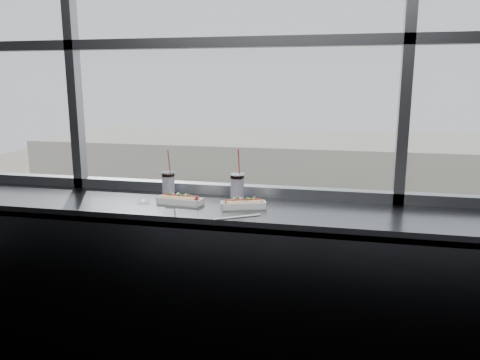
% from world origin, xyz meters
% --- Properties ---
extents(wall_back_lower, '(6.00, 0.00, 6.00)m').
position_xyz_m(wall_back_lower, '(0.00, 1.50, 0.55)').
color(wall_back_lower, black).
rests_on(wall_back_lower, ground).
extents(counter, '(6.00, 0.55, 0.06)m').
position_xyz_m(counter, '(0.00, 1.23, 1.07)').
color(counter, slate).
rests_on(counter, ground).
extents(counter_fascia, '(6.00, 0.04, 1.04)m').
position_xyz_m(counter_fascia, '(0.00, 0.97, 0.55)').
color(counter_fascia, slate).
rests_on(counter_fascia, ground).
extents(hotdog_tray_left, '(0.27, 0.11, 0.06)m').
position_xyz_m(hotdog_tray_left, '(-0.20, 1.20, 1.13)').
color(hotdog_tray_left, white).
rests_on(hotdog_tray_left, counter).
extents(hotdog_tray_right, '(0.26, 0.15, 0.06)m').
position_xyz_m(hotdog_tray_right, '(0.17, 1.19, 1.12)').
color(hotdog_tray_right, white).
rests_on(hotdog_tray_right, counter).
extents(soda_cup_left, '(0.08, 0.08, 0.30)m').
position_xyz_m(soda_cup_left, '(-0.32, 1.33, 1.19)').
color(soda_cup_left, white).
rests_on(soda_cup_left, counter).
extents(soda_cup_right, '(0.08, 0.08, 0.31)m').
position_xyz_m(soda_cup_right, '(0.10, 1.33, 1.19)').
color(soda_cup_right, white).
rests_on(soda_cup_right, counter).
extents(loose_straw, '(0.22, 0.14, 0.01)m').
position_xyz_m(loose_straw, '(0.17, 1.01, 1.10)').
color(loose_straw, white).
rests_on(loose_straw, counter).
extents(wrapper, '(0.09, 0.07, 0.02)m').
position_xyz_m(wrapper, '(-0.42, 1.18, 1.11)').
color(wrapper, silver).
rests_on(wrapper, counter).
extents(plaza_ground, '(120.00, 120.00, 0.00)m').
position_xyz_m(plaza_ground, '(0.00, 45.00, -11.00)').
color(plaza_ground, '#9F937E').
rests_on(plaza_ground, ground).
extents(street_asphalt, '(80.00, 10.00, 0.06)m').
position_xyz_m(street_asphalt, '(0.00, 21.50, -10.97)').
color(street_asphalt, black).
rests_on(street_asphalt, plaza_ground).
extents(far_sidewalk, '(80.00, 6.00, 0.04)m').
position_xyz_m(far_sidewalk, '(0.00, 29.50, -10.98)').
color(far_sidewalk, '#9F937E').
rests_on(far_sidewalk, plaza_ground).
extents(far_building, '(50.00, 14.00, 8.00)m').
position_xyz_m(far_building, '(0.00, 39.50, -7.00)').
color(far_building, '#B5AEA1').
rests_on(far_building, plaza_ground).
extents(car_far_a, '(2.74, 5.80, 1.88)m').
position_xyz_m(car_far_a, '(-8.47, 25.50, -10.00)').
color(car_far_a, black).
rests_on(car_far_a, street_asphalt).
extents(car_far_b, '(2.98, 6.83, 2.25)m').
position_xyz_m(car_far_b, '(2.53, 25.50, -9.81)').
color(car_far_b, '#B00F00').
rests_on(car_far_b, street_asphalt).
extents(car_near_c, '(2.73, 5.90, 1.92)m').
position_xyz_m(car_near_c, '(-0.90, 17.50, -9.98)').
color(car_near_c, brown).
rests_on(car_near_c, street_asphalt).
extents(pedestrian_c, '(0.90, 0.68, 2.03)m').
position_xyz_m(pedestrian_c, '(6.33, 29.47, -9.95)').
color(pedestrian_c, '#66605B').
rests_on(pedestrian_c, far_sidewalk).
extents(pedestrian_a, '(0.69, 0.93, 2.08)m').
position_xyz_m(pedestrian_a, '(-5.37, 29.35, -9.92)').
color(pedestrian_a, '#66605B').
rests_on(pedestrian_a, far_sidewalk).
extents(pedestrian_b, '(0.98, 0.74, 2.22)m').
position_xyz_m(pedestrian_b, '(0.93, 28.99, -9.85)').
color(pedestrian_b, '#66605B').
rests_on(pedestrian_b, far_sidewalk).
extents(pedestrian_d, '(0.95, 0.71, 2.13)m').
position_xyz_m(pedestrian_d, '(9.07, 28.62, -9.89)').
color(pedestrian_d, '#66605B').
rests_on(pedestrian_d, far_sidewalk).
extents(tree_left, '(3.33, 3.33, 5.21)m').
position_xyz_m(tree_left, '(-9.34, 29.50, -7.47)').
color(tree_left, '#47382B').
rests_on(tree_left, far_sidewalk).
extents(tree_center, '(3.00, 3.00, 4.69)m').
position_xyz_m(tree_center, '(1.31, 29.50, -7.82)').
color(tree_center, '#47382B').
rests_on(tree_center, far_sidewalk).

